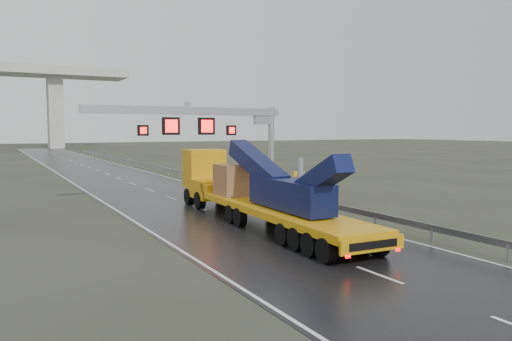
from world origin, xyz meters
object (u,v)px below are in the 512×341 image
exit_sign_pair (299,179)px  striped_barrier (308,196)px  sign_gantry (215,127)px  heavy_haul_truck (246,189)px

exit_sign_pair → striped_barrier: bearing=-122.6°
sign_gantry → exit_sign_pair: bearing=-15.6°
exit_sign_pair → sign_gantry: bearing=142.9°
striped_barrier → sign_gantry: bearing=137.7°
heavy_haul_truck → exit_sign_pair: 9.03m
striped_barrier → heavy_haul_truck: bearing=-164.7°
sign_gantry → striped_barrier: size_ratio=12.74×
striped_barrier → exit_sign_pair: bearing=68.0°
heavy_haul_truck → exit_sign_pair: bearing=38.2°
exit_sign_pair → striped_barrier: (-0.36, -1.85, -1.03)m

